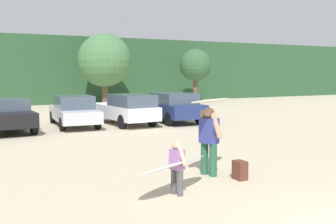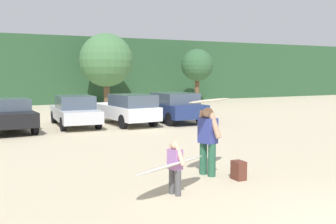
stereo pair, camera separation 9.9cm
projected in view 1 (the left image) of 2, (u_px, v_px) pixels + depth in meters
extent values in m
cube|color=#284C2D|center=(34.00, 70.00, 36.69)|extent=(108.00, 12.00, 5.55)
cylinder|color=brown|center=(105.00, 94.00, 30.58)|extent=(0.46, 0.46, 1.78)
sphere|color=#427042|center=(105.00, 60.00, 30.32)|extent=(4.09, 4.09, 4.09)
cylinder|color=brown|center=(195.00, 91.00, 33.96)|extent=(0.39, 0.39, 2.05)
sphere|color=#2D5633|center=(195.00, 65.00, 33.75)|extent=(2.73, 2.73, 2.73)
cube|color=black|center=(9.00, 117.00, 17.07)|extent=(1.93, 4.02, 0.59)
cube|color=#3F4C5B|center=(8.00, 104.00, 17.12)|extent=(1.67, 1.91, 0.50)
cylinder|color=black|center=(22.00, 120.00, 18.59)|extent=(0.26, 0.71, 0.70)
cylinder|color=black|center=(34.00, 126.00, 16.37)|extent=(0.26, 0.71, 0.70)
cube|color=silver|center=(74.00, 114.00, 18.99)|extent=(1.97, 4.72, 0.56)
cube|color=#3F4C5B|center=(74.00, 102.00, 18.83)|extent=(1.70, 2.29, 0.61)
cylinder|color=black|center=(53.00, 117.00, 20.10)|extent=(0.25, 0.63, 0.62)
cylinder|color=black|center=(83.00, 116.00, 20.72)|extent=(0.25, 0.63, 0.62)
cylinder|color=black|center=(62.00, 124.00, 17.32)|extent=(0.25, 0.63, 0.62)
cylinder|color=black|center=(97.00, 122.00, 17.94)|extent=(0.25, 0.63, 0.62)
cube|color=white|center=(124.00, 111.00, 19.67)|extent=(2.09, 4.69, 0.63)
cube|color=#3F4C5B|center=(132.00, 100.00, 18.84)|extent=(1.77, 2.41, 0.57)
cylinder|color=black|center=(98.00, 116.00, 20.57)|extent=(0.27, 0.68, 0.66)
cylinder|color=black|center=(125.00, 114.00, 21.38)|extent=(0.27, 0.68, 0.66)
cylinder|color=black|center=(123.00, 122.00, 18.02)|extent=(0.27, 0.68, 0.66)
cylinder|color=black|center=(152.00, 120.00, 18.83)|extent=(0.27, 0.68, 0.66)
cube|color=navy|center=(172.00, 109.00, 20.58)|extent=(1.90, 4.19, 0.65)
cube|color=#3F4C5B|center=(174.00, 98.00, 20.32)|extent=(1.75, 2.32, 0.54)
cylinder|color=black|center=(146.00, 114.00, 21.45)|extent=(0.22, 0.67, 0.66)
cylinder|color=black|center=(174.00, 113.00, 22.22)|extent=(0.22, 0.67, 0.66)
cylinder|color=black|center=(169.00, 119.00, 19.00)|extent=(0.22, 0.67, 0.66)
cylinder|color=black|center=(200.00, 117.00, 19.77)|extent=(0.22, 0.67, 0.66)
cylinder|color=#26593F|center=(213.00, 160.00, 9.75)|extent=(0.19, 0.19, 0.81)
cylinder|color=#26593F|center=(205.00, 158.00, 9.97)|extent=(0.19, 0.19, 0.81)
cube|color=#333D8C|center=(209.00, 131.00, 9.79)|extent=(0.40, 0.48, 0.62)
sphere|color=tan|center=(209.00, 113.00, 9.75)|extent=(0.26, 0.26, 0.26)
cylinder|color=tan|center=(216.00, 125.00, 9.60)|extent=(0.23, 0.42, 0.66)
cylinder|color=tan|center=(202.00, 123.00, 9.95)|extent=(0.19, 0.25, 0.67)
cylinder|color=#4C4C51|center=(180.00, 183.00, 8.21)|extent=(0.13, 0.13, 0.55)
cylinder|color=#4C4C51|center=(174.00, 181.00, 8.35)|extent=(0.13, 0.13, 0.55)
cube|color=#9966A5|center=(177.00, 159.00, 8.23)|extent=(0.27, 0.32, 0.42)
sphere|color=#D8AD8C|center=(177.00, 145.00, 8.20)|extent=(0.17, 0.17, 0.17)
cylinder|color=#D8AD8C|center=(182.00, 155.00, 8.11)|extent=(0.16, 0.30, 0.44)
cylinder|color=#D8AD8C|center=(172.00, 153.00, 8.34)|extent=(0.15, 0.24, 0.45)
ellipsoid|color=beige|center=(212.00, 101.00, 9.63)|extent=(1.75, 1.19, 0.13)
ellipsoid|color=white|center=(173.00, 165.00, 8.24)|extent=(2.27, 1.52, 0.29)
cube|color=#592D23|center=(240.00, 170.00, 9.48)|extent=(0.24, 0.34, 0.45)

